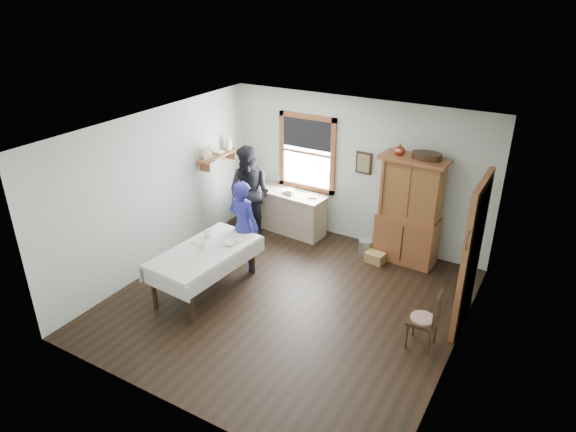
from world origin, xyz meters
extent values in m
cube|color=black|center=(0.00, 0.00, 0.01)|extent=(5.00, 5.00, 0.01)
cube|color=silver|center=(0.00, 0.00, 2.70)|extent=(5.00, 5.00, 0.01)
cube|color=silver|center=(0.00, 2.50, 1.35)|extent=(5.00, 0.01, 2.70)
cube|color=silver|center=(0.00, -2.50, 1.35)|extent=(5.00, 0.01, 2.70)
cube|color=silver|center=(-2.50, 0.00, 1.35)|extent=(0.01, 5.00, 2.70)
cube|color=silver|center=(2.50, 0.00, 1.35)|extent=(0.01, 5.00, 2.70)
cube|color=white|center=(-1.00, 2.48, 1.55)|extent=(1.00, 0.02, 1.30)
cube|color=brown|center=(-1.00, 2.46, 2.25)|extent=(1.18, 0.06, 0.09)
cube|color=brown|center=(-1.00, 2.46, 0.85)|extent=(1.18, 0.06, 0.09)
cube|color=brown|center=(-1.54, 2.46, 1.55)|extent=(0.09, 0.06, 1.48)
cube|color=brown|center=(-0.46, 2.46, 1.55)|extent=(0.09, 0.06, 1.48)
cube|color=black|center=(-1.00, 2.44, 1.92)|extent=(0.98, 0.03, 0.55)
cube|color=#453D31|center=(2.47, 0.85, 1.05)|extent=(0.03, 0.90, 2.10)
cube|color=brown|center=(2.44, 0.34, 1.05)|extent=(0.08, 0.12, 2.10)
cube|color=brown|center=(2.44, 1.36, 1.05)|extent=(0.08, 0.12, 2.10)
cube|color=brown|center=(2.44, 0.85, 2.16)|extent=(0.08, 1.14, 0.12)
cube|color=brown|center=(-2.37, 1.50, 1.55)|extent=(0.24, 1.00, 0.04)
cube|color=brown|center=(-2.37, 1.10, 1.45)|extent=(0.22, 0.03, 0.18)
cube|color=brown|center=(-2.37, 1.90, 1.45)|extent=(0.22, 0.03, 0.18)
cube|color=tan|center=(-2.37, 1.20, 1.68)|extent=(0.03, 0.22, 0.24)
cylinder|color=white|center=(-2.37, 1.85, 1.68)|extent=(0.12, 0.12, 0.22)
cube|color=#302010|center=(0.15, 2.46, 1.55)|extent=(0.30, 0.04, 0.40)
torus|color=black|center=(2.45, 0.30, 1.72)|extent=(0.01, 0.27, 0.27)
cube|color=tan|center=(-1.17, 2.14, 0.41)|extent=(1.47, 0.66, 0.82)
cube|color=brown|center=(1.14, 2.17, 0.95)|extent=(1.15, 0.60, 1.91)
cube|color=silver|center=(-1.29, -0.35, 0.36)|extent=(1.09, 1.88, 0.73)
cube|color=#302010|center=(2.09, 0.02, 0.45)|extent=(0.43, 0.43, 0.90)
cube|color=#9FA1A7|center=(0.47, 2.01, 0.14)|extent=(0.32, 0.32, 0.28)
cube|color=#A07E48|center=(0.73, 1.82, 0.09)|extent=(0.35, 0.27, 0.19)
imported|color=navy|center=(-1.15, 0.53, 0.74)|extent=(0.57, 0.41, 1.48)
imported|color=black|center=(-1.73, 1.56, 0.83)|extent=(0.81, 0.64, 1.66)
imported|color=white|center=(-1.51, 0.02, 0.78)|extent=(0.15, 0.15, 0.10)
imported|color=white|center=(-1.33, -0.35, 0.77)|extent=(0.13, 0.13, 0.10)
imported|color=white|center=(-1.05, -0.01, 0.75)|extent=(0.21, 0.21, 0.05)
imported|color=#7C6F52|center=(-0.81, 2.15, 0.83)|extent=(0.23, 0.25, 0.02)
imported|color=white|center=(-1.23, 2.12, 0.85)|extent=(0.28, 0.28, 0.07)
imported|color=white|center=(-2.37, 1.55, 1.60)|extent=(0.22, 0.22, 0.05)
camera|label=1|loc=(3.34, -5.74, 4.59)|focal=32.00mm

